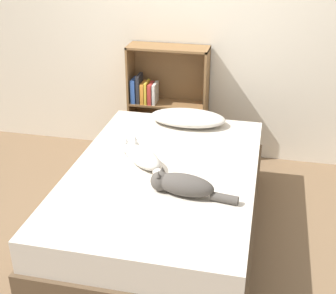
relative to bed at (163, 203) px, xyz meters
name	(u,v)px	position (x,y,z in m)	size (l,w,h in m)	color
ground_plane	(164,234)	(0.00, 0.00, -0.28)	(8.00, 8.00, 0.00)	brown
wall_back	(199,26)	(0.00, 1.45, 0.97)	(8.00, 0.06, 2.50)	silver
bed	(163,203)	(0.00, 0.00, 0.00)	(1.32, 2.01, 0.56)	brown
pillow	(188,118)	(0.02, 0.81, 0.34)	(0.64, 0.33, 0.12)	beige
cat_light	(141,156)	(-0.17, 0.05, 0.34)	(0.47, 0.45, 0.15)	beige
cat_dark	(182,185)	(0.19, -0.29, 0.35)	(0.57, 0.21, 0.15)	#47423D
bookshelf	(166,100)	(-0.28, 1.32, 0.29)	(0.74, 0.26, 1.09)	brown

